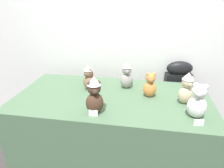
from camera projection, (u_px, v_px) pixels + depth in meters
wall_back at (122, 28)px, 2.20m from camera, size 7.00×0.08×2.60m
display_table at (112, 133)px, 1.94m from camera, size 1.72×0.87×0.80m
instrument_case at (175, 102)px, 2.31m from camera, size 0.29×0.16×0.99m
teddy_bear_ash at (127, 75)px, 1.90m from camera, size 0.14×0.13×0.27m
teddy_bear_mocha at (89, 78)px, 1.87m from camera, size 0.14×0.14×0.25m
teddy_bear_snow at (198, 102)px, 1.43m from camera, size 0.16×0.15×0.27m
teddy_bear_cocoa at (94, 96)px, 1.47m from camera, size 0.17×0.16×0.30m
teddy_bear_ginger at (150, 86)px, 1.74m from camera, size 0.13×0.11×0.23m
teddy_bear_sand at (186, 89)px, 1.62m from camera, size 0.15×0.14×0.27m
party_cup_red at (89, 76)px, 2.08m from camera, size 0.08×0.08×0.11m
name_card_front_left at (199, 123)px, 1.36m from camera, size 0.07×0.02×0.05m
name_card_front_middle at (93, 113)px, 1.48m from camera, size 0.07×0.01×0.05m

